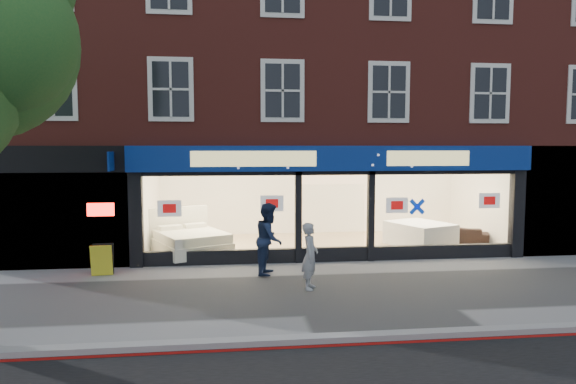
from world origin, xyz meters
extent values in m
plane|color=gray|center=(0.00, 0.00, 0.00)|extent=(120.00, 120.00, 0.00)
cube|color=#8C0A07|center=(0.00, -3.10, 0.01)|extent=(60.00, 0.10, 0.01)
cube|color=gray|center=(0.00, -2.90, 0.06)|extent=(60.00, 0.25, 0.12)
cube|color=tan|center=(0.00, 5.25, 0.05)|extent=(11.00, 4.50, 0.10)
cube|color=maroon|center=(0.00, 7.00, 6.65)|extent=(19.00, 8.00, 6.70)
cube|color=navy|center=(0.00, 2.88, 2.95)|extent=(11.40, 0.28, 0.70)
cube|color=black|center=(0.00, 3.08, 0.20)|extent=(11.00, 0.18, 0.40)
cube|color=black|center=(-5.50, 3.05, 1.30)|extent=(0.35, 0.30, 2.60)
cube|color=black|center=(5.50, 3.05, 1.30)|extent=(0.35, 0.30, 2.60)
cube|color=white|center=(-3.25, 3.00, 1.45)|extent=(4.20, 0.02, 2.10)
cube|color=white|center=(3.25, 3.00, 1.45)|extent=(4.20, 0.02, 2.10)
cube|color=white|center=(0.00, 3.25, 1.15)|extent=(1.80, 0.02, 2.10)
cube|color=silver|center=(0.00, 7.50, 1.30)|extent=(11.00, 0.20, 2.60)
cube|color=#FFEAC6|center=(0.00, 5.25, 2.60)|extent=(11.00, 4.50, 0.12)
cube|color=black|center=(-7.60, 3.30, 1.65)|extent=(3.80, 0.60, 3.30)
cube|color=#FF140C|center=(-6.40, 2.95, 1.60)|extent=(0.70, 0.04, 0.35)
cube|color=black|center=(7.50, 3.20, 1.65)|extent=(4.00, 0.40, 3.30)
cube|color=silver|center=(-4.10, 4.20, 0.29)|extent=(2.55, 2.70, 0.37)
cube|color=silver|center=(-4.10, 4.20, 0.61)|extent=(2.44, 2.59, 0.27)
cube|color=silver|center=(-4.57, 5.22, 0.74)|extent=(1.78, 0.91, 1.28)
cube|color=silver|center=(-4.78, 4.73, 0.80)|extent=(0.77, 0.60, 0.13)
cube|color=silver|center=(-4.06, 5.07, 0.80)|extent=(0.77, 0.60, 0.13)
cube|color=brown|center=(-4.40, 5.45, 0.38)|extent=(0.57, 0.57, 0.55)
cube|color=silver|center=(3.10, 4.51, 0.22)|extent=(2.11, 2.32, 0.25)
cube|color=silver|center=(3.10, 4.51, 0.47)|extent=(2.11, 2.32, 0.25)
cube|color=silver|center=(3.10, 4.51, 0.72)|extent=(2.11, 2.32, 0.25)
imported|color=black|center=(4.44, 4.69, 0.38)|extent=(2.07, 1.49, 0.56)
cube|color=yellow|center=(-6.21, 2.16, 0.41)|extent=(0.56, 0.39, 0.81)
imported|color=#999AA0|center=(-1.15, 0.34, 0.77)|extent=(0.53, 0.65, 1.54)
imported|color=#192646|center=(-1.97, 1.82, 0.92)|extent=(0.90, 1.04, 1.84)
camera|label=1|loc=(-3.03, -11.15, 3.28)|focal=32.00mm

